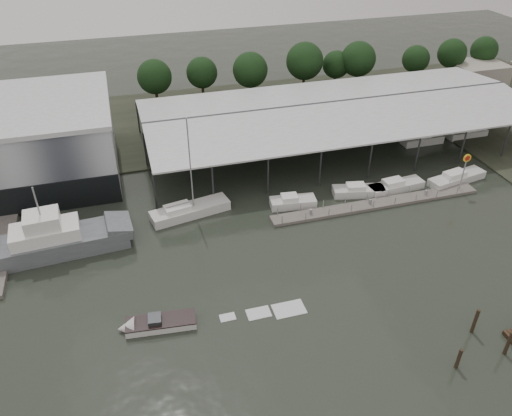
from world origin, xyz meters
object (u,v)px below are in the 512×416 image
object	(u,v)px
speedboat_underway	(155,324)
shell_fuel_sign	(465,166)
white_sailboat	(189,210)
grey_trawler	(58,240)

from	to	relation	value
speedboat_underway	shell_fuel_sign	bearing A→B (deg)	-157.04
shell_fuel_sign	white_sailboat	distance (m)	35.71
speedboat_underway	white_sailboat	bearing A→B (deg)	-103.93
shell_fuel_sign	speedboat_underway	world-z (taller)	shell_fuel_sign
grey_trawler	white_sailboat	distance (m)	15.35
grey_trawler	speedboat_underway	bearing A→B (deg)	-62.30
grey_trawler	shell_fuel_sign	bearing A→B (deg)	-5.63
shell_fuel_sign	speedboat_underway	distance (m)	43.56
grey_trawler	white_sailboat	xyz separation A→B (m)	(15.02, 3.03, -0.93)
speedboat_underway	grey_trawler	bearing A→B (deg)	-52.58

